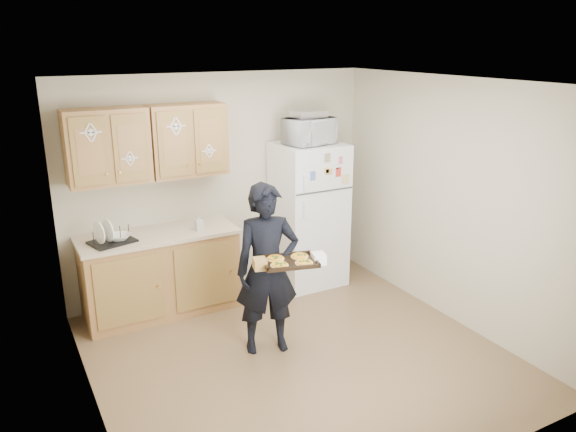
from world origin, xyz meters
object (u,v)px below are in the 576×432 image
Objects in this scene: person at (267,269)px; dish_rack at (112,235)px; baking_tray at (290,262)px; refrigerator at (308,214)px; microwave at (309,131)px.

person is 1.64m from dish_rack.
person is at bearing 119.56° from baking_tray.
refrigerator is 3.14× the size of microwave.
baking_tray is 1.13× the size of dish_rack.
microwave is (1.11, 1.13, 1.04)m from person.
microwave is at bearing 60.37° from person.
person is 3.45× the size of baking_tray.
baking_tray is at bearing -60.44° from person.
refrigerator is at bearing 60.91° from person.
microwave is 2.41m from dish_rack.
baking_tray is at bearing -137.72° from microwave.
baking_tray is at bearing -125.73° from refrigerator.
dish_rack is (-1.22, 1.45, 0.01)m from baking_tray.
dish_rack reaches higher than baking_tray.
baking_tray is 0.87× the size of microwave.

